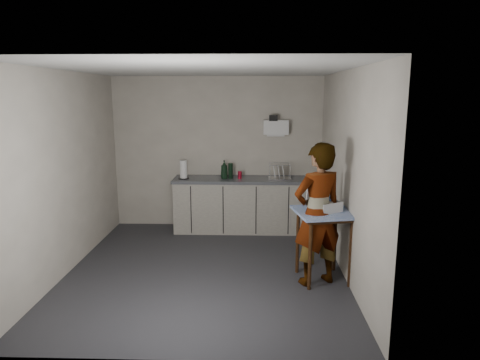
{
  "coord_description": "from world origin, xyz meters",
  "views": [
    {
      "loc": [
        0.62,
        -5.35,
        2.3
      ],
      "look_at": [
        0.44,
        0.45,
        1.13
      ],
      "focal_mm": 32.0,
      "sensor_mm": 36.0,
      "label": 1
    }
  ],
  "objects_px": {
    "paper_towel": "(184,170)",
    "dish_rack": "(279,175)",
    "side_table": "(324,220)",
    "dark_bottle": "(231,171)",
    "standing_man": "(318,215)",
    "bakery_box": "(324,203)",
    "soap_bottle": "(224,169)",
    "soda_can": "(240,175)",
    "kitchen_counter": "(240,206)"
  },
  "relations": [
    {
      "from": "soda_can",
      "to": "dark_bottle",
      "type": "relative_size",
      "value": 0.48
    },
    {
      "from": "paper_towel",
      "to": "bakery_box",
      "type": "bearing_deg",
      "value": -42.22
    },
    {
      "from": "bakery_box",
      "to": "side_table",
      "type": "bearing_deg",
      "value": -109.95
    },
    {
      "from": "dark_bottle",
      "to": "paper_towel",
      "type": "distance_m",
      "value": 0.78
    },
    {
      "from": "soda_can",
      "to": "bakery_box",
      "type": "bearing_deg",
      "value": -59.9
    },
    {
      "from": "soap_bottle",
      "to": "dish_rack",
      "type": "height_order",
      "value": "soap_bottle"
    },
    {
      "from": "soap_bottle",
      "to": "dish_rack",
      "type": "xyz_separation_m",
      "value": [
        0.92,
        -0.0,
        -0.1
      ]
    },
    {
      "from": "paper_towel",
      "to": "bakery_box",
      "type": "relative_size",
      "value": 0.71
    },
    {
      "from": "standing_man",
      "to": "soap_bottle",
      "type": "distance_m",
      "value": 2.4
    },
    {
      "from": "dark_bottle",
      "to": "soda_can",
      "type": "bearing_deg",
      "value": -7.62
    },
    {
      "from": "side_table",
      "to": "standing_man",
      "type": "xyz_separation_m",
      "value": [
        -0.1,
        -0.1,
        0.1
      ]
    },
    {
      "from": "kitchen_counter",
      "to": "soda_can",
      "type": "height_order",
      "value": "soda_can"
    },
    {
      "from": "side_table",
      "to": "dark_bottle",
      "type": "distance_m",
      "value": 2.33
    },
    {
      "from": "side_table",
      "to": "dark_bottle",
      "type": "relative_size",
      "value": 3.43
    },
    {
      "from": "side_table",
      "to": "dish_rack",
      "type": "xyz_separation_m",
      "value": [
        -0.44,
        1.92,
        0.19
      ]
    },
    {
      "from": "soda_can",
      "to": "soap_bottle",
      "type": "bearing_deg",
      "value": -179.29
    },
    {
      "from": "standing_man",
      "to": "dark_bottle",
      "type": "distance_m",
      "value": 2.36
    },
    {
      "from": "standing_man",
      "to": "bakery_box",
      "type": "relative_size",
      "value": 3.96
    },
    {
      "from": "kitchen_counter",
      "to": "soap_bottle",
      "type": "xyz_separation_m",
      "value": [
        -0.26,
        -0.04,
        0.64
      ]
    },
    {
      "from": "dish_rack",
      "to": "bakery_box",
      "type": "height_order",
      "value": "bakery_box"
    },
    {
      "from": "standing_man",
      "to": "dish_rack",
      "type": "bearing_deg",
      "value": -104.3
    },
    {
      "from": "soap_bottle",
      "to": "soda_can",
      "type": "bearing_deg",
      "value": 0.71
    },
    {
      "from": "soda_can",
      "to": "dish_rack",
      "type": "distance_m",
      "value": 0.66
    },
    {
      "from": "kitchen_counter",
      "to": "dark_bottle",
      "type": "relative_size",
      "value": 8.6
    },
    {
      "from": "paper_towel",
      "to": "dish_rack",
      "type": "bearing_deg",
      "value": 1.52
    },
    {
      "from": "kitchen_counter",
      "to": "dish_rack",
      "type": "distance_m",
      "value": 0.85
    },
    {
      "from": "soap_bottle",
      "to": "dish_rack",
      "type": "bearing_deg",
      "value": -0.03
    },
    {
      "from": "kitchen_counter",
      "to": "bakery_box",
      "type": "bearing_deg",
      "value": -60.45
    },
    {
      "from": "dark_bottle",
      "to": "paper_towel",
      "type": "relative_size",
      "value": 0.83
    },
    {
      "from": "soda_can",
      "to": "side_table",
      "type": "bearing_deg",
      "value": -60.18
    },
    {
      "from": "soap_bottle",
      "to": "dark_bottle",
      "type": "xyz_separation_m",
      "value": [
        0.1,
        0.02,
        -0.03
      ]
    },
    {
      "from": "soda_can",
      "to": "kitchen_counter",
      "type": "bearing_deg",
      "value": 83.11
    },
    {
      "from": "side_table",
      "to": "soap_bottle",
      "type": "xyz_separation_m",
      "value": [
        -1.36,
        1.92,
        0.29
      ]
    },
    {
      "from": "standing_man",
      "to": "soda_can",
      "type": "relative_size",
      "value": 13.93
    },
    {
      "from": "dish_rack",
      "to": "paper_towel",
      "type": "bearing_deg",
      "value": -178.48
    },
    {
      "from": "soda_can",
      "to": "bakery_box",
      "type": "xyz_separation_m",
      "value": [
        1.1,
        -1.89,
        0.02
      ]
    },
    {
      "from": "kitchen_counter",
      "to": "dish_rack",
      "type": "bearing_deg",
      "value": -3.4
    },
    {
      "from": "soap_bottle",
      "to": "dish_rack",
      "type": "relative_size",
      "value": 0.84
    },
    {
      "from": "soap_bottle",
      "to": "paper_towel",
      "type": "distance_m",
      "value": 0.68
    },
    {
      "from": "side_table",
      "to": "standing_man",
      "type": "relative_size",
      "value": 0.51
    },
    {
      "from": "standing_man",
      "to": "bakery_box",
      "type": "distance_m",
      "value": 0.2
    },
    {
      "from": "soap_bottle",
      "to": "soda_can",
      "type": "distance_m",
      "value": 0.28
    },
    {
      "from": "soap_bottle",
      "to": "paper_towel",
      "type": "bearing_deg",
      "value": -176.37
    },
    {
      "from": "standing_man",
      "to": "paper_towel",
      "type": "bearing_deg",
      "value": -69.55
    },
    {
      "from": "kitchen_counter",
      "to": "side_table",
      "type": "xyz_separation_m",
      "value": [
        1.1,
        -1.96,
        0.35
      ]
    },
    {
      "from": "dark_bottle",
      "to": "paper_towel",
      "type": "height_order",
      "value": "paper_towel"
    },
    {
      "from": "soap_bottle",
      "to": "dark_bottle",
      "type": "height_order",
      "value": "soap_bottle"
    },
    {
      "from": "dark_bottle",
      "to": "paper_towel",
      "type": "bearing_deg",
      "value": -175.11
    },
    {
      "from": "side_table",
      "to": "paper_towel",
      "type": "xyz_separation_m",
      "value": [
        -2.04,
        1.88,
        0.28
      ]
    },
    {
      "from": "side_table",
      "to": "dish_rack",
      "type": "bearing_deg",
      "value": 92.12
    }
  ]
}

